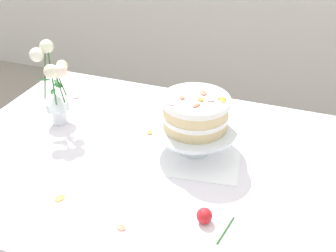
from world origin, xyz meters
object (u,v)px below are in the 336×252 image
dining_table (150,181)px  flower_vase (55,88)px  layer_cake (195,112)px  fallen_rose (205,216)px  cake_stand (195,131)px

dining_table → flower_vase: flower_vase is taller
layer_cake → flower_vase: bearing=-179.9°
dining_table → fallen_rose: size_ratio=12.80×
dining_table → fallen_rose: 0.34m
dining_table → fallen_rose: bearing=-39.3°
dining_table → cake_stand: bearing=40.9°
dining_table → cake_stand: size_ratio=4.83×
dining_table → flower_vase: size_ratio=4.31×
flower_vase → fallen_rose: 0.74m
layer_cake → flower_vase: (-0.54, -0.00, -0.01)m
layer_cake → fallen_rose: (0.13, -0.31, -0.13)m
cake_stand → dining_table: bearing=-139.1°
layer_cake → fallen_rose: size_ratio=2.04×
fallen_rose → cake_stand: bearing=112.1°
dining_table → layer_cake: bearing=40.9°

